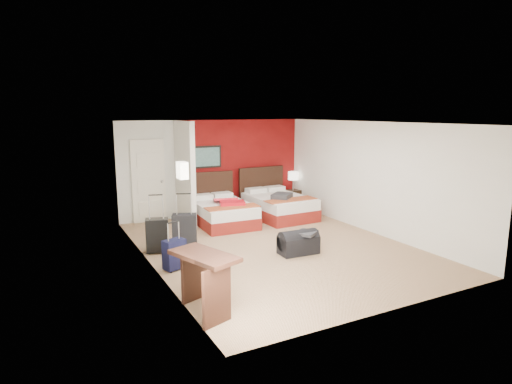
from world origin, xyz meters
TOP-DOWN VIEW (x-y plane):
  - ground at (0.00, 0.00)m, footprint 6.50×6.50m
  - room_walls at (-1.40, 1.42)m, footprint 5.02×6.52m
  - red_accent_panel at (0.75, 3.23)m, footprint 3.50×0.04m
  - partition_wall at (-1.00, 2.61)m, footprint 0.12×1.20m
  - entry_door at (-1.75, 3.20)m, footprint 0.82×0.06m
  - bed_left at (-0.24, 2.07)m, footprint 1.32×1.83m
  - bed_right at (1.33, 2.07)m, footprint 1.37×1.91m
  - red_suitcase_open at (-0.14, 1.97)m, footprint 0.78×0.92m
  - jacket_bundle at (1.23, 1.77)m, footprint 0.68×0.67m
  - nightstand at (2.30, 2.94)m, footprint 0.39×0.39m
  - table_lamp at (2.30, 2.94)m, footprint 0.31×0.31m
  - suitcase_black at (-2.21, 0.73)m, footprint 0.49×0.38m
  - suitcase_charcoal at (-1.69, 0.65)m, footprint 0.54×0.45m
  - suitcase_navy at (-2.20, -0.34)m, footprint 0.42×0.33m
  - duffel_bag at (0.19, -0.60)m, footprint 0.77×0.44m
  - jacket_draped at (0.34, -0.65)m, footprint 0.54×0.52m
  - desk at (-2.30, -2.08)m, footprint 0.80×1.11m

SIDE VIEW (x-z plane):
  - ground at x=0.00m, z-range 0.00..0.00m
  - duffel_bag at x=0.19m, z-range 0.00..0.38m
  - nightstand at x=2.30m, z-range 0.00..0.50m
  - suitcase_navy at x=-2.20m, z-range 0.00..0.51m
  - bed_left at x=-0.24m, z-range 0.00..0.53m
  - bed_right at x=1.33m, z-range 0.00..0.56m
  - suitcase_black at x=-2.21m, z-range 0.00..0.65m
  - suitcase_charcoal at x=-1.69m, z-range 0.00..0.69m
  - jacket_draped at x=0.34m, z-range 0.38..0.44m
  - desk at x=-2.30m, z-range 0.00..0.83m
  - red_suitcase_open at x=-0.14m, z-range 0.53..0.63m
  - jacket_bundle at x=1.23m, z-range 0.56..0.69m
  - table_lamp at x=2.30m, z-range 0.50..1.03m
  - entry_door at x=-1.75m, z-range 0.00..2.05m
  - red_accent_panel at x=0.75m, z-range 0.00..2.50m
  - partition_wall at x=-1.00m, z-range 0.00..2.50m
  - room_walls at x=-1.40m, z-range 0.01..2.51m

